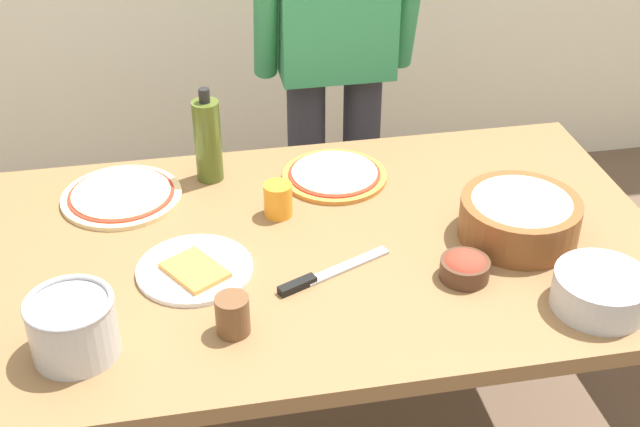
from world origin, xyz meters
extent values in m
cube|color=brown|center=(0.00, 0.00, 0.74)|extent=(1.60, 0.96, 0.04)
cylinder|color=brown|center=(-0.72, 0.40, 0.36)|extent=(0.07, 0.07, 0.72)
cylinder|color=brown|center=(0.72, 0.40, 0.36)|extent=(0.07, 0.07, 0.72)
cylinder|color=#2D2D38|center=(0.09, 0.76, 0.42)|extent=(0.12, 0.12, 0.85)
cylinder|color=#2D2D38|center=(0.27, 0.76, 0.42)|extent=(0.12, 0.12, 0.85)
cylinder|color=olive|center=(1.08, 0.34, 0.23)|extent=(0.04, 0.04, 0.45)
cylinder|color=beige|center=(-0.47, 0.29, 0.77)|extent=(0.30, 0.30, 0.01)
cylinder|color=#B22D1E|center=(-0.47, 0.29, 0.77)|extent=(0.27, 0.27, 0.00)
cylinder|color=beige|center=(-0.47, 0.29, 0.78)|extent=(0.25, 0.25, 0.00)
cylinder|color=#C67A33|center=(0.08, 0.29, 0.77)|extent=(0.28, 0.28, 0.01)
cylinder|color=#B22D1E|center=(0.08, 0.29, 0.77)|extent=(0.24, 0.24, 0.00)
cylinder|color=beige|center=(0.08, 0.29, 0.78)|extent=(0.23, 0.23, 0.00)
cylinder|color=white|center=(-0.30, -0.06, 0.77)|extent=(0.26, 0.26, 0.01)
cube|color=#CC8438|center=(-0.30, -0.08, 0.78)|extent=(0.16, 0.17, 0.01)
cylinder|color=brown|center=(0.45, -0.06, 0.81)|extent=(0.28, 0.28, 0.10)
ellipsoid|color=beige|center=(0.45, -0.06, 0.85)|extent=(0.25, 0.25, 0.05)
cylinder|color=#B7B7BC|center=(0.52, -0.34, 0.80)|extent=(0.20, 0.20, 0.08)
cylinder|color=#4C2D1E|center=(0.28, -0.19, 0.78)|extent=(0.11, 0.11, 0.04)
ellipsoid|color=#9E3323|center=(0.28, -0.19, 0.80)|extent=(0.10, 0.10, 0.05)
cylinder|color=#47561E|center=(-0.24, 0.35, 0.87)|extent=(0.07, 0.07, 0.22)
cylinder|color=black|center=(-0.24, 0.35, 1.00)|extent=(0.03, 0.03, 0.04)
cylinder|color=#B7B7BC|center=(-0.55, -0.28, 0.82)|extent=(0.17, 0.17, 0.12)
torus|color=#A5A5AD|center=(-0.55, -0.28, 0.88)|extent=(0.17, 0.17, 0.01)
cylinder|color=orange|center=(-0.09, 0.14, 0.80)|extent=(0.07, 0.07, 0.08)
cylinder|color=brown|center=(-0.24, -0.27, 0.80)|extent=(0.07, 0.07, 0.08)
cube|color=silver|center=(0.03, -0.10, 0.76)|extent=(0.21, 0.11, 0.01)
cube|color=black|center=(-0.09, -0.16, 0.77)|extent=(0.09, 0.06, 0.02)
camera|label=1|loc=(-0.31, -1.60, 1.90)|focal=47.66mm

